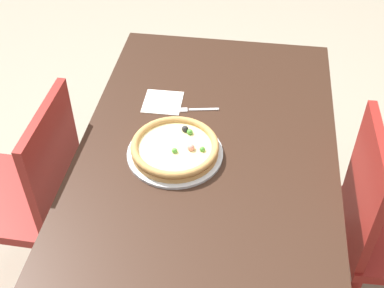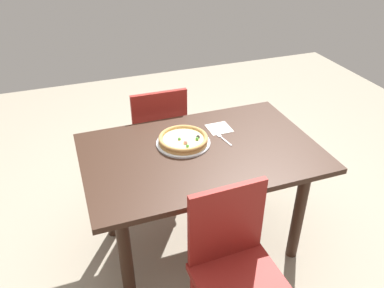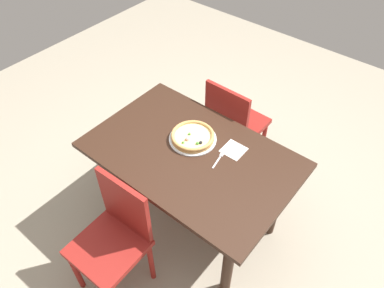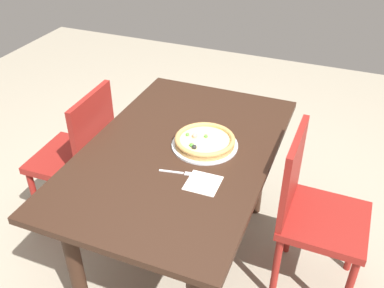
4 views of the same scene
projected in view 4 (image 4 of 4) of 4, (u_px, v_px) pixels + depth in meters
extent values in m
plane|color=#9E937F|center=(181.00, 256.00, 2.44)|extent=(6.00, 6.00, 0.00)
cube|color=#331E14|center=(179.00, 152.00, 2.04)|extent=(1.34, 0.86, 0.03)
cylinder|color=#331E14|center=(171.00, 146.00, 2.74)|extent=(0.07, 0.07, 0.71)
cylinder|color=#331E14|center=(76.00, 268.00, 1.93)|extent=(0.07, 0.07, 0.71)
cylinder|color=#331E14|center=(259.00, 166.00, 2.56)|extent=(0.07, 0.07, 0.71)
cylinder|color=maroon|center=(36.00, 201.00, 2.51)|extent=(0.04, 0.04, 0.43)
cylinder|color=maroon|center=(69.00, 168.00, 2.77)|extent=(0.04, 0.04, 0.43)
cylinder|color=maroon|center=(86.00, 215.00, 2.41)|extent=(0.04, 0.04, 0.43)
cylinder|color=maroon|center=(116.00, 179.00, 2.68)|extent=(0.04, 0.04, 0.43)
cube|color=maroon|center=(71.00, 158.00, 2.46)|extent=(0.41, 0.41, 0.04)
cube|color=maroon|center=(94.00, 131.00, 2.28)|extent=(0.38, 0.04, 0.42)
cylinder|color=maroon|center=(355.00, 241.00, 2.25)|extent=(0.04, 0.04, 0.43)
cylinder|color=maroon|center=(290.00, 223.00, 2.36)|extent=(0.04, 0.04, 0.43)
cylinder|color=maroon|center=(276.00, 269.00, 2.10)|extent=(0.04, 0.04, 0.43)
cube|color=maroon|center=(325.00, 221.00, 2.04)|extent=(0.41, 0.41, 0.04)
cube|color=maroon|center=(292.00, 173.00, 1.97)|extent=(0.38, 0.04, 0.42)
cylinder|color=silver|center=(205.00, 145.00, 2.05)|extent=(0.32, 0.32, 0.01)
cylinder|color=tan|center=(205.00, 142.00, 2.04)|extent=(0.29, 0.29, 0.02)
cylinder|color=beige|center=(205.00, 140.00, 2.03)|extent=(0.25, 0.25, 0.01)
torus|color=tan|center=(205.00, 139.00, 2.03)|extent=(0.29, 0.29, 0.02)
sphere|color=#E58C7F|center=(195.00, 136.00, 2.05)|extent=(0.02, 0.02, 0.02)
sphere|color=#4C9E38|center=(188.00, 135.00, 2.06)|extent=(0.02, 0.02, 0.02)
sphere|color=#4C9E38|center=(206.00, 136.00, 2.05)|extent=(0.02, 0.02, 0.02)
sphere|color=#262626|center=(194.00, 147.00, 1.97)|extent=(0.02, 0.02, 0.02)
sphere|color=#4C9E38|center=(192.00, 145.00, 1.98)|extent=(0.02, 0.02, 0.02)
cube|color=silver|center=(171.00, 172.00, 1.88)|extent=(0.03, 0.11, 0.00)
cube|color=silver|center=(190.00, 174.00, 1.87)|extent=(0.03, 0.05, 0.00)
cube|color=white|center=(203.00, 183.00, 1.82)|extent=(0.14, 0.14, 0.00)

